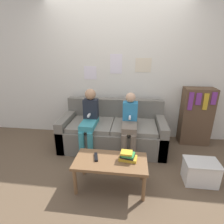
{
  "coord_description": "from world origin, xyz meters",
  "views": [
    {
      "loc": [
        0.34,
        -2.29,
        1.66
      ],
      "look_at": [
        0.0,
        0.39,
        0.7
      ],
      "focal_mm": 28.0,
      "sensor_mm": 36.0,
      "label": 1
    }
  ],
  "objects_px": {
    "couch": "(113,132)",
    "person_left": "(89,118)",
    "tv_remote": "(96,157)",
    "coffee_table": "(111,163)",
    "storage_box": "(200,172)",
    "bookshelf": "(196,116)",
    "person_right": "(130,122)"
  },
  "relations": [
    {
      "from": "coffee_table",
      "to": "tv_remote",
      "type": "height_order",
      "value": "tv_remote"
    },
    {
      "from": "person_right",
      "to": "tv_remote",
      "type": "height_order",
      "value": "person_right"
    },
    {
      "from": "tv_remote",
      "to": "bookshelf",
      "type": "relative_size",
      "value": 0.17
    },
    {
      "from": "person_left",
      "to": "tv_remote",
      "type": "relative_size",
      "value": 6.08
    },
    {
      "from": "coffee_table",
      "to": "person_left",
      "type": "relative_size",
      "value": 0.84
    },
    {
      "from": "person_left",
      "to": "couch",
      "type": "bearing_deg",
      "value": 27.53
    },
    {
      "from": "bookshelf",
      "to": "storage_box",
      "type": "height_order",
      "value": "bookshelf"
    },
    {
      "from": "person_right",
      "to": "storage_box",
      "type": "bearing_deg",
      "value": -32.21
    },
    {
      "from": "couch",
      "to": "person_left",
      "type": "height_order",
      "value": "person_left"
    },
    {
      "from": "person_right",
      "to": "storage_box",
      "type": "distance_m",
      "value": 1.2
    },
    {
      "from": "bookshelf",
      "to": "storage_box",
      "type": "distance_m",
      "value": 1.2
    },
    {
      "from": "coffee_table",
      "to": "person_right",
      "type": "xyz_separation_m",
      "value": [
        0.2,
        0.82,
        0.23
      ]
    },
    {
      "from": "person_right",
      "to": "coffee_table",
      "type": "bearing_deg",
      "value": -103.9
    },
    {
      "from": "person_right",
      "to": "storage_box",
      "type": "height_order",
      "value": "person_right"
    },
    {
      "from": "storage_box",
      "to": "couch",
      "type": "bearing_deg",
      "value": 147.24
    },
    {
      "from": "coffee_table",
      "to": "tv_remote",
      "type": "relative_size",
      "value": 5.11
    },
    {
      "from": "couch",
      "to": "person_left",
      "type": "xyz_separation_m",
      "value": [
        -0.37,
        -0.19,
        0.33
      ]
    },
    {
      "from": "person_right",
      "to": "couch",
      "type": "bearing_deg",
      "value": 145.49
    },
    {
      "from": "tv_remote",
      "to": "couch",
      "type": "bearing_deg",
      "value": 69.7
    },
    {
      "from": "person_right",
      "to": "bookshelf",
      "type": "height_order",
      "value": "bookshelf"
    },
    {
      "from": "bookshelf",
      "to": "person_left",
      "type": "bearing_deg",
      "value": -164.84
    },
    {
      "from": "coffee_table",
      "to": "storage_box",
      "type": "bearing_deg",
      "value": 10.66
    },
    {
      "from": "couch",
      "to": "tv_remote",
      "type": "xyz_separation_m",
      "value": [
        -0.09,
        -1.0,
        0.13
      ]
    },
    {
      "from": "person_left",
      "to": "coffee_table",
      "type": "bearing_deg",
      "value": -60.75
    },
    {
      "from": "storage_box",
      "to": "bookshelf",
      "type": "bearing_deg",
      "value": 78.22
    },
    {
      "from": "coffee_table",
      "to": "storage_box",
      "type": "relative_size",
      "value": 2.1
    },
    {
      "from": "person_left",
      "to": "bookshelf",
      "type": "height_order",
      "value": "person_left"
    },
    {
      "from": "bookshelf",
      "to": "storage_box",
      "type": "xyz_separation_m",
      "value": [
        -0.23,
        -1.12,
        -0.37
      ]
    },
    {
      "from": "coffee_table",
      "to": "bookshelf",
      "type": "distance_m",
      "value": 1.94
    },
    {
      "from": "couch",
      "to": "bookshelf",
      "type": "distance_m",
      "value": 1.54
    },
    {
      "from": "couch",
      "to": "storage_box",
      "type": "height_order",
      "value": "couch"
    },
    {
      "from": "person_right",
      "to": "person_left",
      "type": "bearing_deg",
      "value": 179.12
    }
  ]
}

